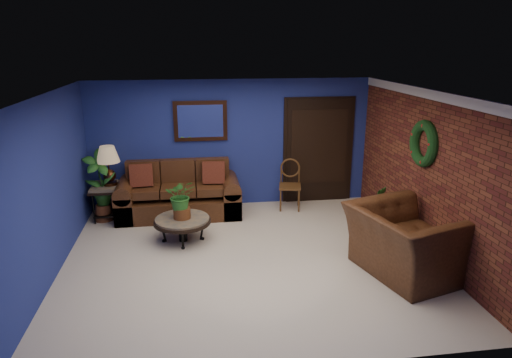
{
  "coord_description": "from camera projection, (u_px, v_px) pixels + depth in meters",
  "views": [
    {
      "loc": [
        -0.78,
        -6.26,
        3.18
      ],
      "look_at": [
        0.2,
        0.55,
        1.1
      ],
      "focal_mm": 32.0,
      "sensor_mm": 36.0,
      "label": 1
    }
  ],
  "objects": [
    {
      "name": "floor_plant",
      "position": [
        376.0,
        207.0,
        7.95
      ],
      "size": [
        0.37,
        0.3,
        0.8
      ],
      "color": "brown",
      "rests_on": "ground"
    },
    {
      "name": "coffee_table",
      "position": [
        182.0,
        221.0,
        7.49
      ],
      "size": [
        0.94,
        0.94,
        0.4
      ],
      "rotation": [
        0.0,
        0.0,
        -0.0
      ],
      "color": "#4A4640",
      "rests_on": "ground"
    },
    {
      "name": "coffee_plant",
      "position": [
        181.0,
        197.0,
        7.37
      ],
      "size": [
        0.48,
        0.41,
        0.66
      ],
      "color": "brown",
      "rests_on": "coffee_table"
    },
    {
      "name": "table_lamp",
      "position": [
        108.0,
        161.0,
        8.27
      ],
      "size": [
        0.42,
        0.42,
        0.7
      ],
      "color": "#3E2010",
      "rests_on": "end_table"
    },
    {
      "name": "wall_right_brick",
      "position": [
        426.0,
        173.0,
        6.97
      ],
      "size": [
        0.04,
        5.0,
        2.5
      ],
      "primitive_type": "cube",
      "color": "brown",
      "rests_on": "ground"
    },
    {
      "name": "crown_molding",
      "position": [
        433.0,
        95.0,
        6.63
      ],
      "size": [
        0.03,
        5.0,
        0.14
      ],
      "primitive_type": "cube",
      "color": "white",
      "rests_on": "wall_right_brick"
    },
    {
      "name": "ceiling",
      "position": [
        247.0,
        93.0,
        6.24
      ],
      "size": [
        5.5,
        5.0,
        0.02
      ],
      "primitive_type": "cube",
      "color": "white",
      "rests_on": "wall_back"
    },
    {
      "name": "sofa",
      "position": [
        179.0,
        197.0,
        8.7
      ],
      "size": [
        2.29,
        0.99,
        1.03
      ],
      "color": "#4D2A16",
      "rests_on": "ground"
    },
    {
      "name": "floor",
      "position": [
        248.0,
        259.0,
        6.96
      ],
      "size": [
        5.5,
        5.5,
        0.0
      ],
      "primitive_type": "plane",
      "color": "beige",
      "rests_on": "ground"
    },
    {
      "name": "end_table",
      "position": [
        111.0,
        192.0,
        8.45
      ],
      "size": [
        0.71,
        0.71,
        0.65
      ],
      "color": "#4A4640",
      "rests_on": "ground"
    },
    {
      "name": "closet_door",
      "position": [
        318.0,
        151.0,
        9.23
      ],
      "size": [
        1.44,
        0.06,
        2.18
      ],
      "primitive_type": "cube",
      "color": "black",
      "rests_on": "wall_back"
    },
    {
      "name": "tall_plant",
      "position": [
        101.0,
        184.0,
        8.27
      ],
      "size": [
        0.63,
        0.48,
        1.33
      ],
      "color": "brown",
      "rests_on": "ground"
    },
    {
      "name": "side_chair",
      "position": [
        290.0,
        181.0,
        8.96
      ],
      "size": [
        0.49,
        0.49,
        0.98
      ],
      "rotation": [
        0.0,
        0.0,
        -0.21
      ],
      "color": "#553118",
      "rests_on": "ground"
    },
    {
      "name": "wall_back",
      "position": [
        232.0,
        144.0,
        8.97
      ],
      "size": [
        5.5,
        0.04,
        2.5
      ],
      "primitive_type": "cube",
      "color": "navy",
      "rests_on": "ground"
    },
    {
      "name": "wreath",
      "position": [
        424.0,
        144.0,
        6.88
      ],
      "size": [
        0.16,
        0.72,
        0.72
      ],
      "primitive_type": "torus",
      "rotation": [
        0.0,
        1.57,
        0.0
      ],
      "color": "black",
      "rests_on": "wall_right_brick"
    },
    {
      "name": "wall_mirror",
      "position": [
        200.0,
        121.0,
        8.71
      ],
      "size": [
        1.02,
        0.06,
        0.77
      ],
      "primitive_type": "cube",
      "color": "#3E2010",
      "rests_on": "wall_back"
    },
    {
      "name": "armchair",
      "position": [
        407.0,
        242.0,
        6.39
      ],
      "size": [
        1.65,
        1.77,
        0.96
      ],
      "primitive_type": "imported",
      "rotation": [
        0.0,
        0.0,
        1.85
      ],
      "color": "#4D2A16",
      "rests_on": "ground"
    },
    {
      "name": "wall_left",
      "position": [
        48.0,
        189.0,
        6.22
      ],
      "size": [
        0.04,
        5.0,
        2.5
      ],
      "primitive_type": "cube",
      "color": "navy",
      "rests_on": "ground"
    }
  ]
}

